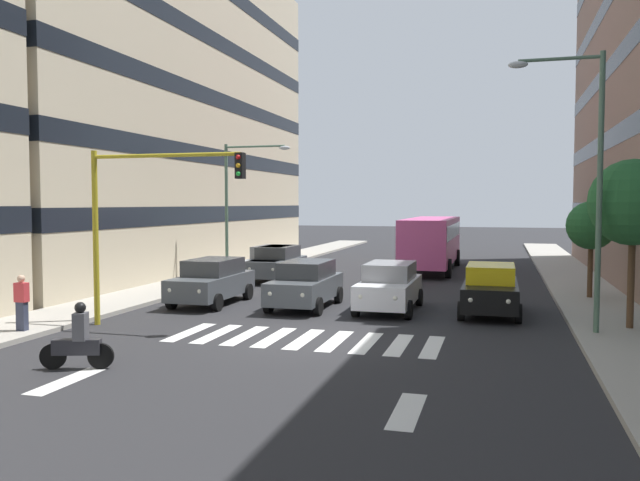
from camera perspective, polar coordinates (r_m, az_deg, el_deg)
name	(u,v)px	position (r m, az deg, el deg)	size (l,w,h in m)	color
ground_plane	(304,339)	(18.38, -1.39, -8.77)	(180.00, 180.00, 0.00)	#262628
sidewalk_right	(42,321)	(22.55, -23.46, -6.59)	(2.83, 90.00, 0.15)	#9E998E
building_right_block_0	(131,104)	(40.32, -16.43, 11.56)	(11.31, 29.75, 19.44)	beige
crosswalk_markings	(304,339)	(18.38, -1.39, -8.75)	(7.65, 2.80, 0.01)	silver
lane_arrow_0	(407,411)	(12.39, 7.78, -14.78)	(0.50, 2.20, 0.01)	silver
lane_arrow_1	(67,381)	(15.23, -21.59, -11.53)	(0.50, 2.20, 0.01)	silver
car_0	(490,289)	(23.03, 14.92, -4.18)	(2.02, 4.44, 1.72)	black
car_1	(389,286)	(23.11, 6.19, -4.06)	(2.02, 4.44, 1.72)	silver
car_2	(306,284)	(23.66, -1.28, -3.88)	(2.02, 4.44, 1.72)	#474C51
car_3	(212,281)	(24.89, -9.58, -3.56)	(2.02, 4.44, 1.72)	#474C51
car_row2_0	(273,262)	(32.25, -4.24, -1.96)	(2.02, 4.44, 1.72)	#B2B7BC
car_row2_1	(277,263)	(31.93, -3.82, -2.01)	(2.02, 4.44, 1.72)	#474C51
bus_behind_traffic	(432,238)	(37.32, 9.91, 0.22)	(2.78, 10.50, 3.00)	#DB5193
motorcycle_with_rider	(78,342)	(16.05, -20.72, -8.41)	(1.65, 0.61, 1.57)	black
traffic_light_gantry	(138,206)	(20.54, -15.92, 2.95)	(5.14, 0.36, 5.50)	#AD991E
street_lamp_left	(586,166)	(19.82, 22.58, 6.17)	(2.63, 0.28, 7.96)	#4C6B56
street_lamp_right	(238,194)	(32.35, -7.32, 4.12)	(3.46, 0.28, 6.66)	#4C6B56
street_tree_0	(633,203)	(20.99, 26.09, 3.03)	(2.56, 2.56, 5.01)	#513823
street_tree_1	(591,226)	(27.27, 22.98, 1.20)	(1.90, 1.90, 3.79)	#513823
pedestrian_waiting	(22,302)	(20.60, -25.00, -4.94)	(0.36, 0.24, 1.63)	#2D3347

